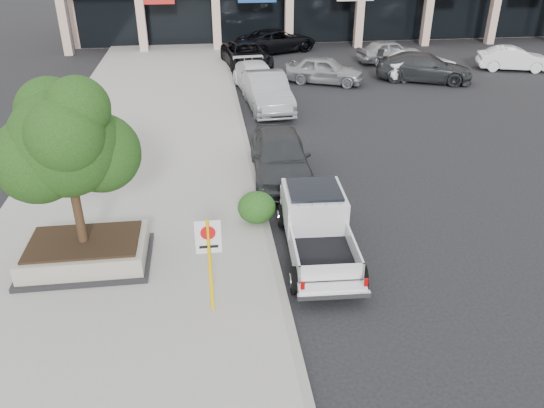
{
  "coord_description": "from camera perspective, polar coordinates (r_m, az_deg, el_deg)",
  "views": [
    {
      "loc": [
        -3.09,
        -10.8,
        7.85
      ],
      "look_at": [
        -1.5,
        1.5,
        1.28
      ],
      "focal_mm": 35.0,
      "sensor_mm": 36.0,
      "label": 1
    }
  ],
  "objects": [
    {
      "name": "planter_tree",
      "position": [
        13.14,
        -20.7,
        6.34
      ],
      "size": [
        2.9,
        2.55,
        4.0
      ],
      "color": "black",
      "rests_on": "planter"
    },
    {
      "name": "curb_car_c",
      "position": [
        28.59,
        -1.67,
        13.43
      ],
      "size": [
        2.49,
        5.04,
        1.41
      ],
      "primitive_type": "imported",
      "rotation": [
        0.0,
        0.0,
        0.11
      ],
      "color": "white",
      "rests_on": "ground"
    },
    {
      "name": "curb_car_d",
      "position": [
        33.64,
        -2.78,
        15.69
      ],
      "size": [
        3.12,
        5.65,
        1.5
      ],
      "primitive_type": "imported",
      "rotation": [
        0.0,
        0.0,
        0.12
      ],
      "color": "black",
      "rests_on": "ground"
    },
    {
      "name": "planter",
      "position": [
        14.31,
        -19.38,
        -4.91
      ],
      "size": [
        3.2,
        2.2,
        0.68
      ],
      "color": "black",
      "rests_on": "sidewalk"
    },
    {
      "name": "hedge",
      "position": [
        15.28,
        -1.66,
        -0.36
      ],
      "size": [
        1.1,
        0.99,
        0.93
      ],
      "primitive_type": "ellipsoid",
      "color": "#134514",
      "rests_on": "sidewalk"
    },
    {
      "name": "lot_car_d",
      "position": [
        38.01,
        0.56,
        17.18
      ],
      "size": [
        6.12,
        4.63,
        1.54
      ],
      "primitive_type": "imported",
      "rotation": [
        0.0,
        0.0,
        2.0
      ],
      "color": "black",
      "rests_on": "ground"
    },
    {
      "name": "lot_car_b",
      "position": [
        32.42,
        15.44,
        14.25
      ],
      "size": [
        4.64,
        2.63,
        1.45
      ],
      "primitive_type": "imported",
      "rotation": [
        0.0,
        0.0,
        1.84
      ],
      "color": "white",
      "rests_on": "ground"
    },
    {
      "name": "lot_car_c",
      "position": [
        31.69,
        16.03,
        13.95
      ],
      "size": [
        5.69,
        3.92,
        1.53
      ],
      "primitive_type": "imported",
      "rotation": [
        0.0,
        0.0,
        1.2
      ],
      "color": "#292B2D",
      "rests_on": "ground"
    },
    {
      "name": "ground",
      "position": [
        13.7,
        7.09,
        -7.29
      ],
      "size": [
        120.0,
        120.0,
        0.0
      ],
      "primitive_type": "plane",
      "color": "black",
      "rests_on": "ground"
    },
    {
      "name": "lot_car_f",
      "position": [
        36.04,
        24.55,
        14.02
      ],
      "size": [
        4.36,
        2.52,
        1.36
      ],
      "primitive_type": "imported",
      "rotation": [
        0.0,
        0.0,
        1.29
      ],
      "color": "white",
      "rests_on": "ground"
    },
    {
      "name": "pickup_truck",
      "position": [
        13.96,
        4.99,
        -2.71
      ],
      "size": [
        2.03,
        4.95,
        1.53
      ],
      "primitive_type": null,
      "rotation": [
        0.0,
        0.0,
        -0.05
      ],
      "color": "silver",
      "rests_on": "ground"
    },
    {
      "name": "curb_car_b",
      "position": [
        25.58,
        -0.53,
        12.0
      ],
      "size": [
        2.11,
        5.19,
        1.68
      ],
      "primitive_type": "imported",
      "rotation": [
        0.0,
        0.0,
        0.07
      ],
      "color": "#93949A",
      "rests_on": "ground"
    },
    {
      "name": "lot_car_a",
      "position": [
        30.2,
        5.7,
        14.15
      ],
      "size": [
        4.65,
        3.35,
        1.47
      ],
      "primitive_type": "imported",
      "rotation": [
        0.0,
        0.0,
        1.15
      ],
      "color": "#95979C",
      "rests_on": "ground"
    },
    {
      "name": "lot_car_e",
      "position": [
        35.72,
        12.51,
        15.75
      ],
      "size": [
        4.38,
        2.45,
        1.41
      ],
      "primitive_type": "imported",
      "rotation": [
        0.0,
        0.0,
        1.77
      ],
      "color": "#9EA0A6",
      "rests_on": "ground"
    },
    {
      "name": "curb_car_a",
      "position": [
        18.26,
        0.9,
        5.23
      ],
      "size": [
        2.11,
        4.84,
        1.62
      ],
      "primitive_type": "imported",
      "rotation": [
        0.0,
        0.0,
        -0.04
      ],
      "color": "#2D2F32",
      "rests_on": "ground"
    },
    {
      "name": "no_parking_sign",
      "position": [
        11.41,
        -6.76,
        -5.35
      ],
      "size": [
        0.55,
        0.09,
        2.3
      ],
      "color": "yellow",
      "rests_on": "sidewalk"
    },
    {
      "name": "sidewalk",
      "position": [
        18.67,
        -14.12,
        2.4
      ],
      "size": [
        8.0,
        52.0,
        0.15
      ],
      "primitive_type": "cube",
      "color": "gray",
      "rests_on": "ground"
    },
    {
      "name": "curb",
      "position": [
        18.58,
        -1.95,
        3.15
      ],
      "size": [
        0.2,
        52.0,
        0.15
      ],
      "primitive_type": "cube",
      "color": "gray",
      "rests_on": "ground"
    }
  ]
}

